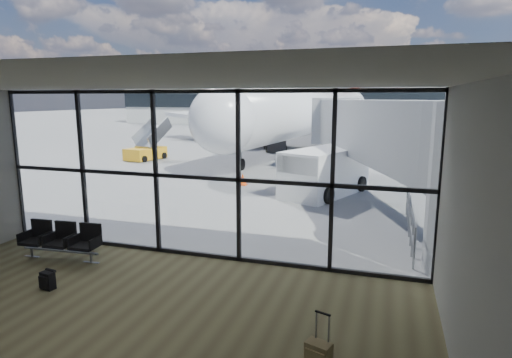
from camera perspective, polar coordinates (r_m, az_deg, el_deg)
The scene contains 20 objects.
ground at distance 50.58m, azimuth 11.88°, elevation 5.62°, with size 220.00×220.00×0.00m, color slate.
lounge_shell at distance 7.41m, azimuth -24.14°, elevation -2.79°, with size 12.02×8.01×4.51m.
glass_curtain_wall at distance 11.45m, azimuth -8.01°, elevation 0.46°, with size 12.10×0.12×4.50m.
jet_bridge at distance 17.31m, azimuth 17.55°, elevation 5.22°, with size 8.00×16.50×4.33m.
apron_railing at distance 14.14m, azimuth 19.89°, elevation -4.47°, with size 0.06×5.46×1.11m.
far_terminal at distance 72.34m, azimuth 13.30°, elevation 10.36°, with size 80.00×12.20×11.00m.
tree_0 at distance 96.11m, azimuth -14.10°, elevation 10.59°, with size 4.95×4.95×7.12m.
tree_1 at distance 93.14m, azimuth -10.91°, elevation 11.10°, with size 5.61×5.61×8.07m.
tree_2 at distance 90.48m, azimuth -7.50°, elevation 11.61°, with size 6.27×6.27×9.03m.
tree_3 at distance 88.13m, azimuth -3.87°, elevation 10.90°, with size 4.95×4.95×7.12m.
tree_4 at distance 86.15m, azimuth -0.08°, elevation 11.34°, with size 5.61×5.61×8.07m.
tree_5 at distance 84.55m, azimuth 3.89°, elevation 11.75°, with size 6.27×6.27×9.03m.
seating_row at distance 12.71m, azimuth -24.38°, elevation -7.26°, with size 2.24×0.76×0.99m.
backpack at distance 10.97m, azimuth -26.05°, elevation -12.05°, with size 0.33×0.31×0.45m.
airliner at distance 39.34m, azimuth 7.86°, elevation 8.82°, with size 33.29×38.73×10.00m.
service_van at distance 19.35m, azimuth 9.03°, elevation 1.01°, with size 3.64×5.14×2.05m.
belt_loader at distance 35.65m, azimuth 2.53°, elevation 4.85°, with size 2.75×4.39×1.92m.
mobile_stairs at distance 31.29m, azimuth -14.42°, elevation 3.56°, with size 2.25×3.57×2.35m.
traffic_cone_a at distance 25.33m, azimuth 3.69°, elevation 1.64°, with size 0.43×0.43×0.61m.
traffic_cone_b at distance 21.35m, azimuth -1.77°, elevation -0.06°, with size 0.42×0.42×0.60m.
Camera 1 is at (4.85, -10.17, 4.26)m, focal length 30.00 mm.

